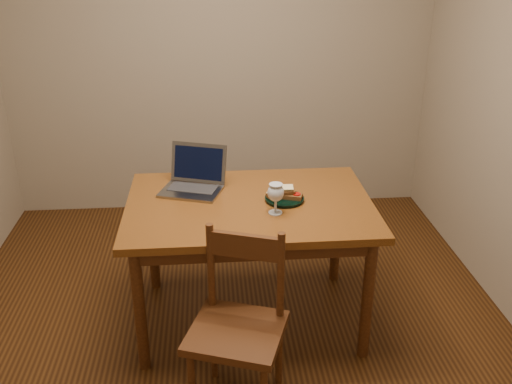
{
  "coord_description": "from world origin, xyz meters",
  "views": [
    {
      "loc": [
        -0.08,
        -2.67,
        2.03
      ],
      "look_at": [
        0.15,
        0.04,
        0.8
      ],
      "focal_mm": 40.0,
      "sensor_mm": 36.0,
      "label": 1
    }
  ],
  "objects": [
    {
      "name": "chair",
      "position": [
        0.01,
        -0.6,
        0.47
      ],
      "size": [
        0.51,
        0.5,
        0.43
      ],
      "rotation": [
        0.0,
        0.0,
        -0.34
      ],
      "color": "#36190B",
      "rests_on": "floor"
    },
    {
      "name": "milk_glass",
      "position": [
        0.24,
        -0.09,
        0.82
      ],
      "size": [
        0.08,
        0.08,
        0.16
      ],
      "primitive_type": null,
      "color": "white",
      "rests_on": "table"
    },
    {
      "name": "plate",
      "position": [
        0.3,
        0.05,
        0.75
      ],
      "size": [
        0.21,
        0.21,
        0.02
      ],
      "primitive_type": "cylinder",
      "color": "black",
      "rests_on": "table"
    },
    {
      "name": "front_wall",
      "position": [
        0.0,
        -1.61,
        1.3
      ],
      "size": [
        3.2,
        0.02,
        2.6
      ],
      "primitive_type": "cube",
      "color": "gray",
      "rests_on": "floor"
    },
    {
      "name": "sandwich_top",
      "position": [
        0.3,
        0.06,
        0.8
      ],
      "size": [
        0.11,
        0.07,
        0.03
      ],
      "primitive_type": null,
      "rotation": [
        0.0,
        0.0,
        0.04
      ],
      "color": "#381E0C",
      "rests_on": "plate"
    },
    {
      "name": "table",
      "position": [
        0.12,
        0.05,
        0.65
      ],
      "size": [
        1.3,
        0.9,
        0.74
      ],
      "color": "#4C2B0C",
      "rests_on": "floor"
    },
    {
      "name": "back_wall",
      "position": [
        0.0,
        1.61,
        1.3
      ],
      "size": [
        3.2,
        0.02,
        2.6
      ],
      "primitive_type": "cube",
      "color": "gray",
      "rests_on": "floor"
    },
    {
      "name": "laptop",
      "position": [
        -0.17,
        0.26,
        0.8
      ],
      "size": [
        0.39,
        0.38,
        0.23
      ],
      "rotation": [
        0.0,
        0.0,
        -0.32
      ],
      "color": "slate",
      "rests_on": "table"
    },
    {
      "name": "sandwich_tomato",
      "position": [
        0.34,
        0.04,
        0.77
      ],
      "size": [
        0.12,
        0.09,
        0.03
      ],
      "primitive_type": null,
      "rotation": [
        0.0,
        0.0,
        -0.33
      ],
      "color": "#381E0C",
      "rests_on": "plate"
    },
    {
      "name": "floor",
      "position": [
        0.0,
        0.0,
        -0.01
      ],
      "size": [
        3.2,
        3.2,
        0.02
      ],
      "primitive_type": "cube",
      "color": "black",
      "rests_on": "ground"
    },
    {
      "name": "sandwich_cheese",
      "position": [
        0.27,
        0.06,
        0.77
      ],
      "size": [
        0.13,
        0.11,
        0.03
      ],
      "primitive_type": null,
      "rotation": [
        0.0,
        0.0,
        0.51
      ],
      "color": "#381E0C",
      "rests_on": "plate"
    }
  ]
}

